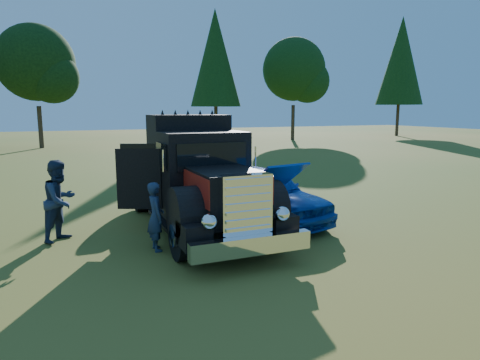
% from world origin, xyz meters
% --- Properties ---
extents(ground, '(120.00, 120.00, 0.00)m').
position_xyz_m(ground, '(0.00, 0.00, 0.00)').
color(ground, '#2D5117').
rests_on(ground, ground).
extents(diamond_t_truck, '(3.30, 7.16, 3.00)m').
position_xyz_m(diamond_t_truck, '(0.56, 1.22, 1.28)').
color(diamond_t_truck, black).
rests_on(diamond_t_truck, ground).
extents(hotrod_coupe, '(2.81, 4.94, 1.89)m').
position_xyz_m(hotrod_coupe, '(2.45, 1.39, 0.80)').
color(hotrod_coupe, '#072CA5').
rests_on(hotrod_coupe, ground).
extents(spectator_near, '(0.39, 0.58, 1.56)m').
position_xyz_m(spectator_near, '(-0.83, -0.01, 0.78)').
color(spectator_near, '#20224A').
rests_on(spectator_near, ground).
extents(spectator_far, '(1.18, 1.21, 1.96)m').
position_xyz_m(spectator_far, '(-2.78, 1.63, 0.98)').
color(spectator_far, '#202F4B').
rests_on(spectator_far, ground).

